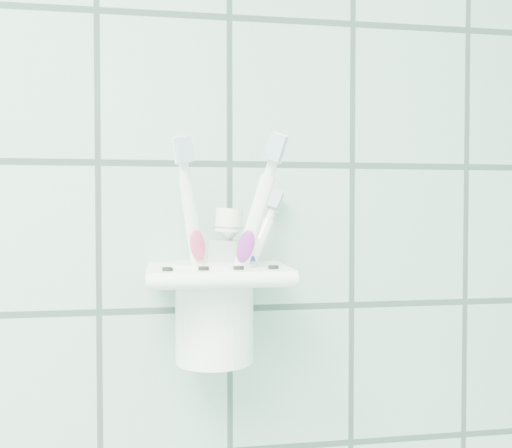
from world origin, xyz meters
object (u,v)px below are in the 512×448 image
at_px(toothbrush_pink, 210,244).
at_px(toothbrush_orange, 214,240).
at_px(cup, 214,308).
at_px(toothbrush_blue, 213,261).
at_px(toothpaste_tube, 222,270).
at_px(holder_bracket, 217,275).

xyz_separation_m(toothbrush_pink, toothbrush_orange, (0.00, -0.02, 0.00)).
bearing_deg(toothbrush_pink, toothbrush_orange, -101.58).
distance_m(cup, toothbrush_pink, 0.06).
bearing_deg(toothbrush_blue, cup, 106.21).
distance_m(toothbrush_blue, toothpaste_tube, 0.02).
bearing_deg(cup, toothbrush_orange, -98.42).
relative_size(toothbrush_pink, toothbrush_orange, 0.97).
bearing_deg(toothbrush_pink, holder_bracket, -79.17).
bearing_deg(toothbrush_pink, toothpaste_tube, -70.93).
xyz_separation_m(cup, toothbrush_blue, (-0.00, -0.01, 0.05)).
bearing_deg(cup, holder_bracket, -58.60).
bearing_deg(holder_bracket, toothbrush_blue, -116.22).
height_order(toothbrush_pink, toothbrush_orange, toothbrush_orange).
relative_size(holder_bracket, toothbrush_pink, 0.63).
bearing_deg(cup, toothpaste_tube, -43.68).
xyz_separation_m(cup, toothbrush_pink, (-0.00, 0.01, 0.06)).
height_order(holder_bracket, toothbrush_pink, toothbrush_pink).
height_order(toothbrush_blue, toothbrush_orange, toothbrush_orange).
xyz_separation_m(toothbrush_pink, toothbrush_blue, (0.00, -0.02, -0.02)).
relative_size(cup, toothbrush_blue, 0.56).
bearing_deg(toothpaste_tube, holder_bracket, 161.93).
bearing_deg(toothbrush_blue, toothpaste_tube, 66.72).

